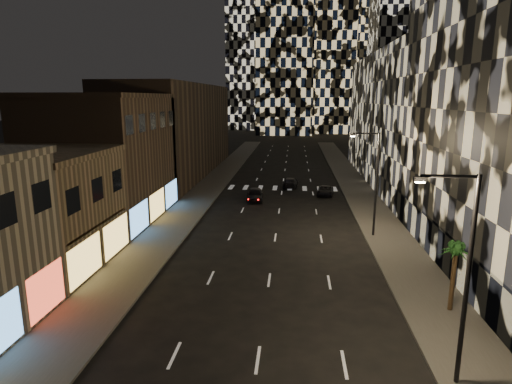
% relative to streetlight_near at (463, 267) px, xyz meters
% --- Properties ---
extents(sidewalk_left, '(4.00, 120.00, 0.15)m').
position_rel_streetlight_near_xyz_m(sidewalk_left, '(-18.35, 40.00, -5.28)').
color(sidewalk_left, '#47443F').
rests_on(sidewalk_left, ground).
extents(sidewalk_right, '(4.00, 120.00, 0.15)m').
position_rel_streetlight_near_xyz_m(sidewalk_right, '(1.65, 40.00, -5.28)').
color(sidewalk_right, '#47443F').
rests_on(sidewalk_right, ground).
extents(curb_left, '(0.20, 120.00, 0.15)m').
position_rel_streetlight_near_xyz_m(curb_left, '(-16.25, 40.00, -5.28)').
color(curb_left, '#4C4C47').
rests_on(curb_left, ground).
extents(curb_right, '(0.20, 120.00, 0.15)m').
position_rel_streetlight_near_xyz_m(curb_right, '(-0.45, 40.00, -5.28)').
color(curb_right, '#4C4C47').
rests_on(curb_right, ground).
extents(retail_tan, '(10.00, 10.00, 8.00)m').
position_rel_streetlight_near_xyz_m(retail_tan, '(-25.35, 11.00, -1.35)').
color(retail_tan, '#856C4F').
rests_on(retail_tan, ground).
extents(retail_brown, '(10.00, 15.00, 12.00)m').
position_rel_streetlight_near_xyz_m(retail_brown, '(-25.35, 23.50, 0.65)').
color(retail_brown, brown).
rests_on(retail_brown, ground).
extents(retail_filler_left, '(10.00, 40.00, 14.00)m').
position_rel_streetlight_near_xyz_m(retail_filler_left, '(-25.35, 50.00, 1.65)').
color(retail_filler_left, brown).
rests_on(retail_filler_left, ground).
extents(midrise_base, '(0.60, 25.00, 3.00)m').
position_rel_streetlight_near_xyz_m(midrise_base, '(3.95, 14.50, -3.85)').
color(midrise_base, '#383838').
rests_on(midrise_base, ground).
extents(midrise_filler_right, '(16.00, 40.00, 18.00)m').
position_rel_streetlight_near_xyz_m(midrise_filler_right, '(11.65, 47.00, 3.65)').
color(midrise_filler_right, '#232326').
rests_on(midrise_filler_right, ground).
extents(streetlight_near, '(2.55, 0.25, 9.00)m').
position_rel_streetlight_near_xyz_m(streetlight_near, '(0.00, 0.00, 0.00)').
color(streetlight_near, black).
rests_on(streetlight_near, sidewalk_right).
extents(streetlight_far, '(2.55, 0.25, 9.00)m').
position_rel_streetlight_near_xyz_m(streetlight_far, '(0.00, 20.00, 0.00)').
color(streetlight_far, black).
rests_on(streetlight_far, sidewalk_right).
extents(car_dark_midlane, '(2.10, 4.57, 1.52)m').
position_rel_streetlight_near_xyz_m(car_dark_midlane, '(-11.38, 32.40, -4.59)').
color(car_dark_midlane, black).
rests_on(car_dark_midlane, ground).
extents(car_dark_oncoming, '(2.14, 4.64, 1.31)m').
position_rel_streetlight_near_xyz_m(car_dark_oncoming, '(-7.27, 40.67, -4.70)').
color(car_dark_oncoming, black).
rests_on(car_dark_oncoming, ground).
extents(car_dark_rightlane, '(2.41, 4.30, 1.13)m').
position_rel_streetlight_near_xyz_m(car_dark_rightlane, '(-2.88, 36.14, -4.79)').
color(car_dark_rightlane, black).
rests_on(car_dark_rightlane, ground).
extents(palm_tree, '(2.06, 2.07, 4.07)m').
position_rel_streetlight_near_xyz_m(palm_tree, '(2.21, 6.56, -1.85)').
color(palm_tree, '#47331E').
rests_on(palm_tree, sidewalk_right).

